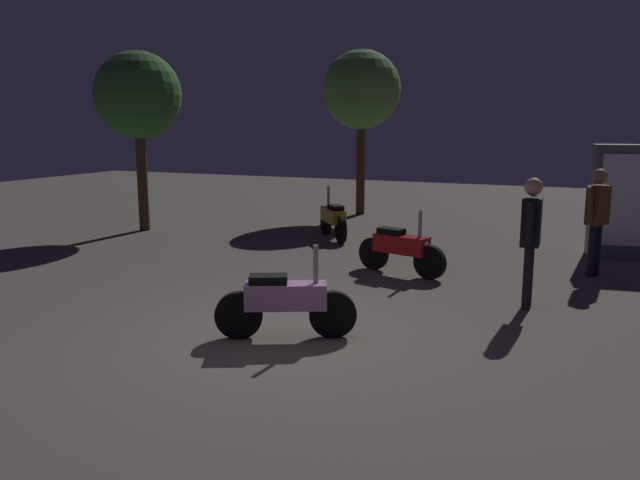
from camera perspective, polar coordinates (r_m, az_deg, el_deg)
name	(u,v)px	position (r m, az deg, el deg)	size (l,w,h in m)	color
ground_plane	(282,337)	(7.56, -3.45, -8.72)	(40.00, 40.00, 0.00)	#605951
motorcycle_pink_foreground	(285,302)	(7.39, -3.15, -5.59)	(1.54, 0.81, 1.11)	black
motorcycle_red_parked_left	(401,248)	(10.55, 7.31, -0.76)	(1.62, 0.56, 1.11)	black
motorcycle_orange_parked_right	(333,219)	(13.72, 1.19, 1.94)	(1.14, 1.34, 1.11)	black
person_rider_beside	(531,231)	(8.89, 18.50, 0.81)	(0.24, 0.67, 1.78)	black
person_bystander_far	(597,212)	(11.19, 23.76, 2.31)	(0.39, 0.63, 1.77)	black
tree_left_bg	(138,97)	(15.26, -16.10, 12.34)	(1.98, 1.98, 4.10)	#4C331E
tree_center_bg	(362,91)	(17.38, 3.77, 13.29)	(2.11, 2.11, 4.42)	#4C331E
kiosk_billboard	(637,202)	(13.09, 26.69, 3.11)	(1.66, 0.77, 2.10)	#595960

